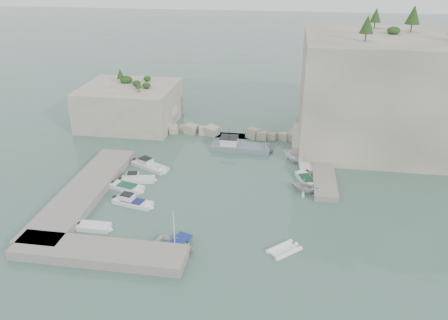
# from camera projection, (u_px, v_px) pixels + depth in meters

# --- Properties ---
(ground) EXTENTS (400.00, 400.00, 0.00)m
(ground) POSITION_uv_depth(u_px,v_px,m) (217.00, 202.00, 54.34)
(ground) COLOR #4A7062
(ground) RESTS_ON ground
(cliff_east) EXTENTS (26.00, 22.00, 17.00)m
(cliff_east) POSITION_uv_depth(u_px,v_px,m) (386.00, 92.00, 68.03)
(cliff_east) COLOR beige
(cliff_east) RESTS_ON ground
(cliff_terrace) EXTENTS (8.00, 10.00, 2.50)m
(cliff_terrace) POSITION_uv_depth(u_px,v_px,m) (318.00, 143.00, 68.07)
(cliff_terrace) COLOR beige
(cliff_terrace) RESTS_ON ground
(outcrop_west) EXTENTS (16.00, 14.00, 7.00)m
(outcrop_west) POSITION_uv_depth(u_px,v_px,m) (130.00, 105.00, 77.92)
(outcrop_west) COLOR beige
(outcrop_west) RESTS_ON ground
(quay_west) EXTENTS (5.00, 24.00, 1.10)m
(quay_west) POSITION_uv_depth(u_px,v_px,m) (84.00, 192.00, 55.57)
(quay_west) COLOR #9E9689
(quay_west) RESTS_ON ground
(quay_south) EXTENTS (18.00, 4.00, 1.10)m
(quay_south) POSITION_uv_depth(u_px,v_px,m) (99.00, 252.00, 44.33)
(quay_south) COLOR #9E9689
(quay_south) RESTS_ON ground
(ledge_east) EXTENTS (3.00, 16.00, 0.80)m
(ledge_east) POSITION_uv_depth(u_px,v_px,m) (323.00, 171.00, 61.22)
(ledge_east) COLOR #9E9689
(ledge_east) RESTS_ON ground
(breakwater) EXTENTS (28.00, 3.00, 1.40)m
(breakwater) POSITION_uv_depth(u_px,v_px,m) (233.00, 132.00, 73.81)
(breakwater) COLOR beige
(breakwater) RESTS_ON ground
(motorboat_a) EXTENTS (6.59, 4.60, 1.40)m
(motorboat_a) POSITION_uv_depth(u_px,v_px,m) (150.00, 168.00, 63.01)
(motorboat_a) COLOR silver
(motorboat_a) RESTS_ON ground
(motorboat_b) EXTENTS (5.16, 2.58, 1.40)m
(motorboat_b) POSITION_uv_depth(u_px,v_px,m) (138.00, 181.00, 59.28)
(motorboat_b) COLOR white
(motorboat_b) RESTS_ON ground
(motorboat_c) EXTENTS (5.14, 2.97, 0.70)m
(motorboat_c) POSITION_uv_depth(u_px,v_px,m) (127.00, 189.00, 57.35)
(motorboat_c) COLOR white
(motorboat_c) RESTS_ON ground
(motorboat_d) EXTENTS (5.78, 2.82, 1.40)m
(motorboat_d) POSITION_uv_depth(u_px,v_px,m) (133.00, 204.00, 53.84)
(motorboat_d) COLOR white
(motorboat_d) RESTS_ON ground
(motorboat_e) EXTENTS (3.98, 1.63, 0.70)m
(motorboat_e) POSITION_uv_depth(u_px,v_px,m) (94.00, 229.00, 49.08)
(motorboat_e) COLOR white
(motorboat_e) RESTS_ON ground
(rowboat) EXTENTS (5.77, 4.96, 1.01)m
(rowboat) POSITION_uv_depth(u_px,v_px,m) (175.00, 248.00, 45.89)
(rowboat) COLOR white
(rowboat) RESTS_ON ground
(inflatable_dinghy) EXTENTS (4.00, 3.92, 0.44)m
(inflatable_dinghy) POSITION_uv_depth(u_px,v_px,m) (284.00, 251.00, 45.36)
(inflatable_dinghy) COLOR white
(inflatable_dinghy) RESTS_ON ground
(tender_east_a) EXTENTS (4.44, 4.10, 1.94)m
(tender_east_a) POSITION_uv_depth(u_px,v_px,m) (304.00, 192.00, 56.72)
(tender_east_a) COLOR silver
(tender_east_a) RESTS_ON ground
(tender_east_b) EXTENTS (3.21, 5.22, 0.70)m
(tender_east_b) POSITION_uv_depth(u_px,v_px,m) (306.00, 181.00, 59.24)
(tender_east_b) COLOR white
(tender_east_b) RESTS_ON ground
(tender_east_c) EXTENTS (2.22, 5.67, 0.70)m
(tender_east_c) POSITION_uv_depth(u_px,v_px,m) (305.00, 166.00, 63.59)
(tender_east_c) COLOR white
(tender_east_c) RESTS_ON ground
(tender_east_d) EXTENTS (5.46, 3.52, 1.97)m
(tender_east_d) POSITION_uv_depth(u_px,v_px,m) (300.00, 163.00, 64.57)
(tender_east_d) COLOR white
(tender_east_d) RESTS_ON ground
(work_boat) EXTENTS (10.10, 3.10, 2.20)m
(work_boat) POSITION_uv_depth(u_px,v_px,m) (240.00, 150.00, 68.80)
(work_boat) COLOR slate
(work_boat) RESTS_ON ground
(rowboat_mast) EXTENTS (0.10, 0.10, 4.20)m
(rowboat_mast) POSITION_uv_depth(u_px,v_px,m) (174.00, 227.00, 44.77)
(rowboat_mast) COLOR white
(rowboat_mast) RESTS_ON rowboat
(vegetation) EXTENTS (53.48, 13.88, 13.40)m
(vegetation) POSITION_uv_depth(u_px,v_px,m) (359.00, 27.00, 65.95)
(vegetation) COLOR #1E4219
(vegetation) RESTS_ON ground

